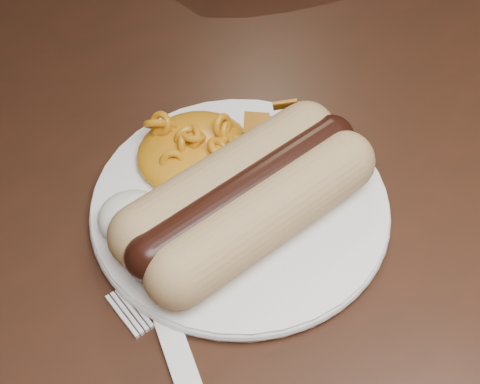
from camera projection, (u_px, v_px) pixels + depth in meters
table at (176, 221)px, 0.61m from camera, size 1.60×0.90×0.75m
plate at (240, 206)px, 0.49m from camera, size 0.22×0.22×0.01m
hotdog at (247, 196)px, 0.46m from camera, size 0.15×0.08×0.04m
mac_and_cheese at (193, 140)px, 0.50m from camera, size 0.09×0.08×0.03m
sour_cream at (131, 213)px, 0.46m from camera, size 0.05×0.05×0.03m
taco_salad at (293, 152)px, 0.50m from camera, size 0.09×0.09×0.04m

